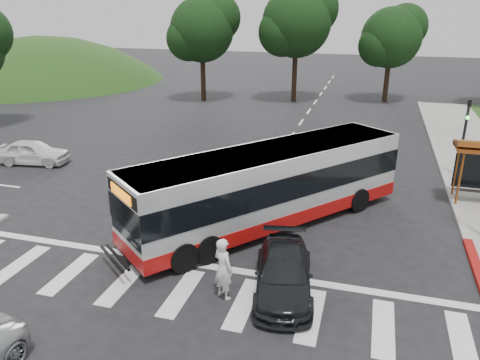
% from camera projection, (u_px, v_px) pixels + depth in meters
% --- Properties ---
extents(ground, '(140.00, 140.00, 0.00)m').
position_uv_depth(ground, '(230.00, 224.00, 18.93)').
color(ground, black).
rests_on(ground, ground).
extents(curb_east, '(0.30, 40.00, 0.15)m').
position_uv_depth(curb_east, '(445.00, 178.00, 23.74)').
color(curb_east, '#9E9991').
rests_on(curb_east, ground).
extents(hillside_nw, '(44.00, 44.00, 10.00)m').
position_uv_depth(hillside_nw, '(44.00, 80.00, 54.20)').
color(hillside_nw, '#224616').
rests_on(hillside_nw, ground).
extents(crosswalk_ladder, '(18.00, 2.60, 0.01)m').
position_uv_depth(crosswalk_ladder, '(182.00, 293.00, 14.43)').
color(crosswalk_ladder, silver).
rests_on(crosswalk_ladder, ground).
extents(traffic_signal_ne_short, '(0.18, 0.37, 4.00)m').
position_uv_depth(traffic_signal_ne_short, '(465.00, 130.00, 23.18)').
color(traffic_signal_ne_short, black).
rests_on(traffic_signal_ne_short, ground).
extents(tree_north_a, '(6.60, 6.15, 10.17)m').
position_uv_depth(tree_north_a, '(298.00, 21.00, 40.39)').
color(tree_north_a, black).
rests_on(tree_north_a, ground).
extents(tree_north_b, '(5.72, 5.33, 8.43)m').
position_uv_depth(tree_north_b, '(392.00, 37.00, 40.55)').
color(tree_north_b, black).
rests_on(tree_north_b, ground).
extents(tree_north_c, '(6.16, 5.74, 9.30)m').
position_uv_depth(tree_north_c, '(203.00, 29.00, 40.90)').
color(tree_north_c, black).
rests_on(tree_north_c, ground).
extents(transit_bus, '(9.60, 11.00, 3.11)m').
position_uv_depth(transit_bus, '(270.00, 188.00, 18.45)').
color(transit_bus, silver).
rests_on(transit_bus, ground).
extents(pedestrian, '(0.86, 0.78, 1.98)m').
position_uv_depth(pedestrian, '(223.00, 269.00, 13.90)').
color(pedestrian, white).
rests_on(pedestrian, ground).
extents(dark_sedan, '(2.49, 4.51, 1.24)m').
position_uv_depth(dark_sedan, '(284.00, 273.00, 14.34)').
color(dark_sedan, black).
rests_on(dark_sedan, ground).
extents(west_car_white, '(4.13, 2.18, 1.34)m').
position_uv_depth(west_car_white, '(33.00, 152.00, 25.84)').
color(west_car_white, silver).
rests_on(west_car_white, ground).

